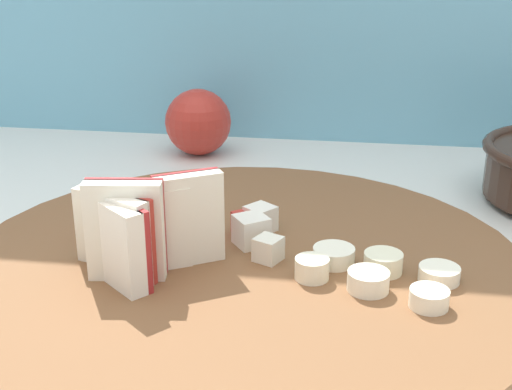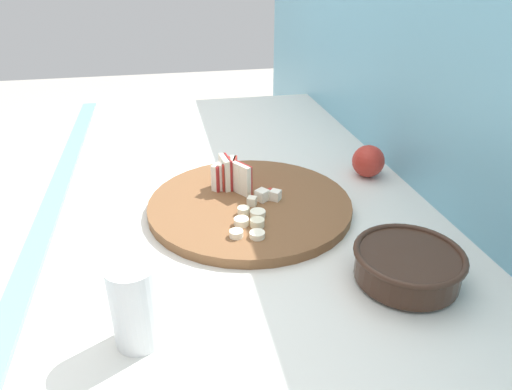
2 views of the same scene
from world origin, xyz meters
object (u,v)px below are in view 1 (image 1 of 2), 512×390
object	(u,v)px
apple_wedge_fan	(136,231)
apple_dice_pile	(255,229)
cutting_board	(242,271)
whole_apple	(198,122)
banana_slice_rows	(374,272)

from	to	relation	value
apple_wedge_fan	apple_dice_pile	world-z (taller)	apple_wedge_fan
cutting_board	apple_dice_pile	xyz separation A→B (m)	(0.00, 0.03, 0.02)
apple_wedge_fan	whole_apple	size ratio (longest dim) A/B	1.39
apple_wedge_fan	banana_slice_rows	xyz separation A→B (m)	(0.16, 0.01, -0.02)
cutting_board	apple_dice_pile	size ratio (longest dim) A/B	5.38
apple_dice_pile	whole_apple	world-z (taller)	whole_apple
cutting_board	apple_wedge_fan	bearing A→B (deg)	-155.62
apple_dice_pile	banana_slice_rows	world-z (taller)	apple_dice_pile
apple_dice_pile	banana_slice_rows	bearing A→B (deg)	-30.04
banana_slice_rows	apple_dice_pile	bearing A→B (deg)	149.96
apple_wedge_fan	cutting_board	bearing A→B (deg)	24.38
whole_apple	apple_wedge_fan	bearing A→B (deg)	-83.88
cutting_board	whole_apple	size ratio (longest dim) A/B	5.51
banana_slice_rows	whole_apple	world-z (taller)	whole_apple
apple_wedge_fan	whole_apple	distance (m)	0.32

